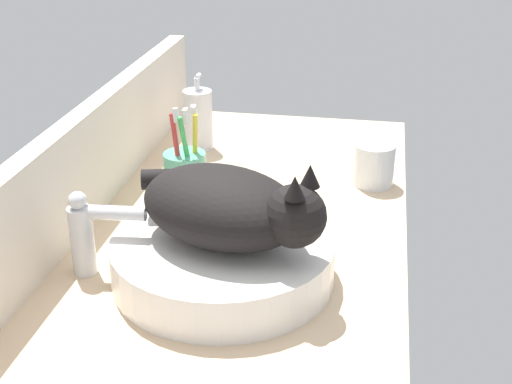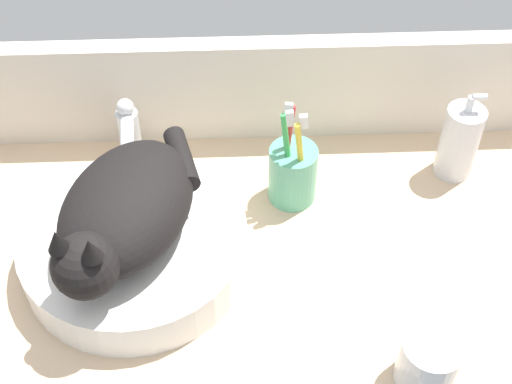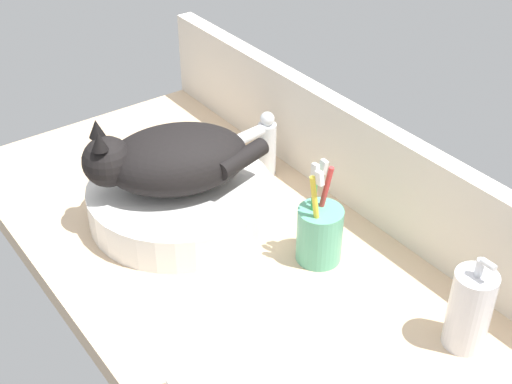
% 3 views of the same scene
% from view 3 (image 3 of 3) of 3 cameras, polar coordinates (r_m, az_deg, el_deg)
% --- Properties ---
extents(ground_plane, '(1.20, 0.58, 0.04)m').
position_cam_3_polar(ground_plane, '(1.22, -1.35, -6.08)').
color(ground_plane, '#D1B28E').
extents(backsplash_panel, '(1.20, 0.04, 0.19)m').
position_cam_3_polar(backsplash_panel, '(1.30, 8.39, 2.42)').
color(backsplash_panel, silver).
rests_on(backsplash_panel, ground_plane).
extents(sink_basin, '(0.33, 0.33, 0.07)m').
position_cam_3_polar(sink_basin, '(1.30, -6.06, -0.64)').
color(sink_basin, white).
rests_on(sink_basin, ground_plane).
extents(cat, '(0.25, 0.30, 0.14)m').
position_cam_3_polar(cat, '(1.24, -6.92, 2.64)').
color(cat, black).
rests_on(cat, sink_basin).
extents(faucet, '(0.04, 0.12, 0.14)m').
position_cam_3_polar(faucet, '(1.38, 0.54, 3.94)').
color(faucet, silver).
rests_on(faucet, ground_plane).
extents(soap_dispenser, '(0.06, 0.06, 0.16)m').
position_cam_3_polar(soap_dispenser, '(1.07, 16.73, -8.98)').
color(soap_dispenser, silver).
rests_on(soap_dispenser, ground_plane).
extents(toothbrush_cup, '(0.08, 0.08, 0.19)m').
position_cam_3_polar(toothbrush_cup, '(1.18, 5.08, -3.25)').
color(toothbrush_cup, '#5BB28E').
rests_on(toothbrush_cup, ground_plane).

